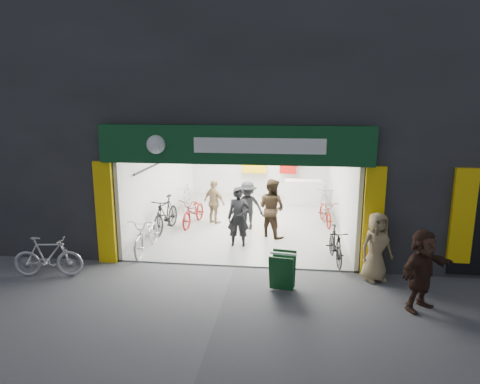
% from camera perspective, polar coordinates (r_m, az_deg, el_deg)
% --- Properties ---
extents(ground, '(60.00, 60.00, 0.00)m').
position_cam_1_polar(ground, '(10.78, -0.73, -9.95)').
color(ground, '#56565B').
rests_on(ground, ground).
extents(building, '(17.00, 10.27, 8.00)m').
position_cam_1_polar(building, '(14.88, 5.44, 13.18)').
color(building, '#232326').
rests_on(building, ground).
extents(bike_left_front, '(0.70, 1.93, 1.01)m').
position_cam_1_polar(bike_left_front, '(11.91, -12.28, -5.47)').
color(bike_left_front, '#BDBCC1').
rests_on(bike_left_front, ground).
extents(bike_left_midfront, '(0.73, 1.94, 1.14)m').
position_cam_1_polar(bike_left_midfront, '(13.46, -9.90, -3.00)').
color(bike_left_midfront, black).
rests_on(bike_left_midfront, ground).
extents(bike_left_midback, '(0.86, 1.87, 0.95)m').
position_cam_1_polar(bike_left_midback, '(14.06, -6.20, -2.61)').
color(bike_left_midback, maroon).
rests_on(bike_left_midback, ground).
extents(bike_left_back, '(0.58, 1.65, 0.97)m').
position_cam_1_polar(bike_left_back, '(15.97, -7.15, -0.77)').
color(bike_left_back, '#ACACB0').
rests_on(bike_left_back, ground).
extents(bike_right_front, '(0.59, 1.59, 0.93)m').
position_cam_1_polar(bike_right_front, '(11.15, 12.62, -6.93)').
color(bike_right_front, black).
rests_on(bike_right_front, ground).
extents(bike_right_mid, '(0.78, 1.66, 0.84)m').
position_cam_1_polar(bike_right_mid, '(14.36, 11.36, -2.70)').
color(bike_right_mid, maroon).
rests_on(bike_right_mid, ground).
extents(bike_right_back, '(0.68, 2.00, 1.18)m').
position_cam_1_polar(bike_right_back, '(15.15, 11.15, -1.23)').
color(bike_right_back, '#ACABB0').
rests_on(bike_right_back, ground).
extents(parked_bike, '(1.66, 0.67, 0.97)m').
position_cam_1_polar(parked_bike, '(11.03, -24.23, -7.87)').
color(parked_bike, '#B9B9BE').
rests_on(parked_bike, ground).
extents(customer_a, '(0.64, 0.43, 1.71)m').
position_cam_1_polar(customer_a, '(11.89, -0.19, -3.43)').
color(customer_a, black).
rests_on(customer_a, ground).
extents(customer_b, '(1.10, 1.05, 1.79)m').
position_cam_1_polar(customer_b, '(12.75, 4.23, -2.19)').
color(customer_b, '#312316').
rests_on(customer_b, ground).
extents(customer_c, '(1.08, 0.70, 1.57)m').
position_cam_1_polar(customer_c, '(13.40, 1.02, -1.91)').
color(customer_c, black).
rests_on(customer_c, ground).
extents(customer_d, '(0.93, 0.78, 1.50)m').
position_cam_1_polar(customer_d, '(14.08, -3.44, -1.39)').
color(customer_d, '#9B7F5A').
rests_on(customer_d, ground).
extents(pedestrian_near, '(0.93, 0.80, 1.61)m').
position_cam_1_polar(pedestrian_near, '(10.24, 17.71, -6.99)').
color(pedestrian_near, '#957D56').
rests_on(pedestrian_near, ground).
extents(pedestrian_far, '(1.47, 1.38, 1.65)m').
position_cam_1_polar(pedestrian_far, '(9.19, 23.08, -9.54)').
color(pedestrian_far, '#362118').
rests_on(pedestrian_far, ground).
extents(sandwich_board, '(0.60, 0.62, 0.82)m').
position_cam_1_polar(sandwich_board, '(9.49, 5.68, -10.30)').
color(sandwich_board, '#0F3F1A').
rests_on(sandwich_board, ground).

